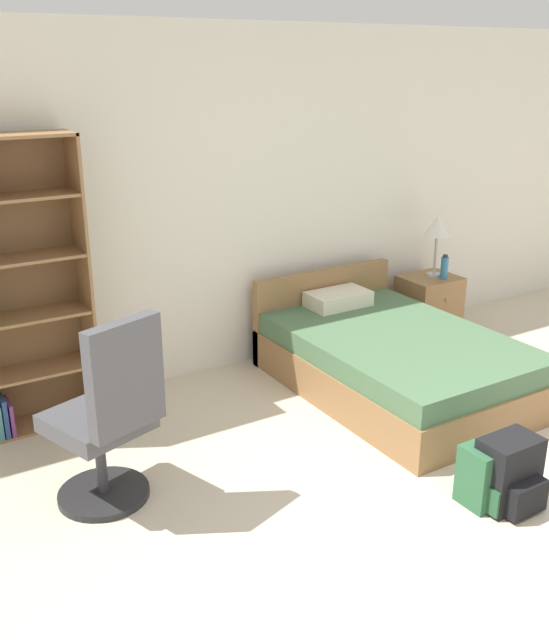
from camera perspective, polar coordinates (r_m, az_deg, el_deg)
wall_back at (r=5.54m, az=-2.76°, el=9.34°), size 9.00×0.06×2.60m
bed at (r=5.39m, az=9.22°, el=-3.05°), size 1.31×1.96×0.71m
office_chair at (r=3.94m, az=-13.14°, el=-7.86°), size 0.61×0.68×1.13m
nightstand at (r=6.53m, az=12.19°, el=1.17°), size 0.48×0.44×0.53m
table_lamp at (r=6.38m, az=12.91°, el=7.22°), size 0.23×0.23×0.55m
water_bottle at (r=6.39m, az=13.44°, el=4.11°), size 0.07×0.07×0.22m
backpack_black at (r=4.21m, az=18.31°, el=-11.64°), size 0.33×0.29×0.41m
backpack_green at (r=4.22m, az=17.00°, el=-11.77°), size 0.33×0.28×0.35m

